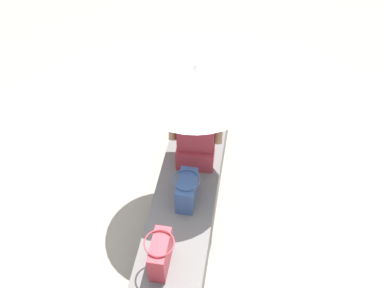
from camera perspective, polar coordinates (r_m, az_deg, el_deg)
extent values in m
plane|color=#9E9384|center=(4.18, -0.48, -8.42)|extent=(14.00, 14.00, 0.00)
cube|color=slate|center=(4.01, -0.50, -6.69)|extent=(3.02, 0.54, 0.42)
cube|color=#992D38|center=(3.90, 0.51, -1.20)|extent=(0.30, 0.35, 0.22)
cube|color=#992D38|center=(3.65, 0.54, 2.48)|extent=(0.22, 0.33, 0.48)
sphere|color=#9E7051|center=(3.42, 0.58, 6.56)|extent=(0.20, 0.20, 0.20)
cylinder|color=#9E7051|center=(3.62, 3.70, 2.49)|extent=(0.20, 0.08, 0.32)
cylinder|color=#9E7051|center=(3.65, -2.58, 2.99)|extent=(0.20, 0.08, 0.32)
cylinder|color=#B7B7BC|center=(3.57, 0.37, 3.21)|extent=(0.02, 0.02, 1.09)
cone|color=silver|center=(3.28, 0.41, 8.72)|extent=(0.99, 0.99, 0.22)
sphere|color=#B7B7BC|center=(3.21, 0.42, 10.50)|extent=(0.03, 0.03, 0.03)
cube|color=#335184|center=(3.59, -0.72, -6.32)|extent=(0.31, 0.15, 0.27)
torus|color=#335184|center=(3.47, -0.74, -4.84)|extent=(0.23, 0.23, 0.01)
cube|color=#B2333D|center=(3.26, -4.29, -14.64)|extent=(0.31, 0.13, 0.30)
torus|color=#B2333D|center=(3.12, -4.46, -13.18)|extent=(0.23, 0.23, 0.01)
cube|color=black|center=(4.29, 1.66, 4.94)|extent=(0.21, 0.11, 0.29)
torus|color=black|center=(4.19, 1.71, 6.55)|extent=(0.16, 0.16, 0.01)
cube|color=#D83866|center=(4.63, 1.67, 6.33)|extent=(0.32, 0.27, 0.01)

